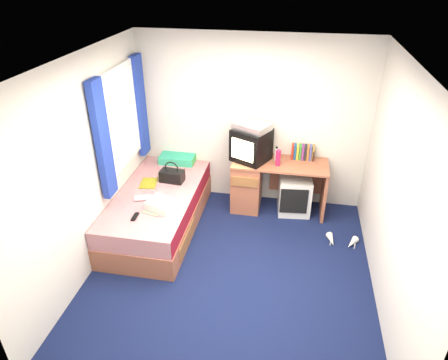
% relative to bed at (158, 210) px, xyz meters
% --- Properties ---
extents(ground, '(3.40, 3.40, 0.00)m').
position_rel_bed_xyz_m(ground, '(1.10, -0.70, -0.27)').
color(ground, '#0C1438').
rests_on(ground, ground).
extents(room_shell, '(3.40, 3.40, 3.40)m').
position_rel_bed_xyz_m(room_shell, '(1.10, -0.70, 1.18)').
color(room_shell, white).
rests_on(room_shell, ground).
extents(bed, '(1.01, 2.00, 0.54)m').
position_rel_bed_xyz_m(bed, '(0.00, 0.00, 0.00)').
color(bed, '#AA6347').
rests_on(bed, ground).
extents(pillow, '(0.51, 0.32, 0.11)m').
position_rel_bed_xyz_m(pillow, '(0.03, 0.90, 0.33)').
color(pillow, '#1B89B4').
rests_on(pillow, bed).
extents(desk, '(1.30, 0.55, 0.75)m').
position_rel_bed_xyz_m(desk, '(1.26, 0.74, 0.14)').
color(desk, '#AA6347').
rests_on(desk, ground).
extents(storage_cube, '(0.48, 0.48, 0.55)m').
position_rel_bed_xyz_m(storage_cube, '(1.77, 0.71, 0.01)').
color(storage_cube, silver).
rests_on(storage_cube, ground).
extents(crt_tv, '(0.59, 0.58, 0.45)m').
position_rel_bed_xyz_m(crt_tv, '(1.13, 0.74, 0.71)').
color(crt_tv, black).
rests_on(crt_tv, desk).
extents(vcr, '(0.55, 0.50, 0.09)m').
position_rel_bed_xyz_m(vcr, '(1.13, 0.74, 0.97)').
color(vcr, silver).
rests_on(vcr, crt_tv).
extents(book_row, '(0.31, 0.13, 0.20)m').
position_rel_bed_xyz_m(book_row, '(1.83, 0.90, 0.58)').
color(book_row, maroon).
rests_on(book_row, desk).
extents(picture_frame, '(0.03, 0.12, 0.14)m').
position_rel_bed_xyz_m(picture_frame, '(1.98, 0.89, 0.55)').
color(picture_frame, black).
rests_on(picture_frame, desk).
extents(pink_water_bottle, '(0.08, 0.08, 0.21)m').
position_rel_bed_xyz_m(pink_water_bottle, '(1.51, 0.64, 0.59)').
color(pink_water_bottle, '#E4204F').
rests_on(pink_water_bottle, desk).
extents(aerosol_can, '(0.06, 0.06, 0.18)m').
position_rel_bed_xyz_m(aerosol_can, '(1.47, 0.79, 0.57)').
color(aerosol_can, silver).
rests_on(aerosol_can, desk).
extents(handbag, '(0.33, 0.21, 0.29)m').
position_rel_bed_xyz_m(handbag, '(0.12, 0.31, 0.36)').
color(handbag, black).
rests_on(handbag, bed).
extents(towel, '(0.40, 0.37, 0.11)m').
position_rel_bed_xyz_m(towel, '(0.19, -0.36, 0.33)').
color(towel, silver).
rests_on(towel, bed).
extents(magazine, '(0.25, 0.31, 0.01)m').
position_rel_bed_xyz_m(magazine, '(-0.18, 0.19, 0.28)').
color(magazine, '#FFF41C').
rests_on(magazine, bed).
extents(water_bottle, '(0.21, 0.13, 0.07)m').
position_rel_bed_xyz_m(water_bottle, '(-0.11, -0.22, 0.31)').
color(water_bottle, white).
rests_on(water_bottle, bed).
extents(colour_swatch_fan, '(0.23, 0.11, 0.01)m').
position_rel_bed_xyz_m(colour_swatch_fan, '(0.09, -0.49, 0.28)').
color(colour_swatch_fan, orange).
rests_on(colour_swatch_fan, bed).
extents(remote_control, '(0.05, 0.16, 0.02)m').
position_rel_bed_xyz_m(remote_control, '(-0.06, -0.59, 0.28)').
color(remote_control, black).
rests_on(remote_control, bed).
extents(window_assembly, '(0.11, 1.42, 1.40)m').
position_rel_bed_xyz_m(window_assembly, '(-0.45, 0.20, 1.15)').
color(window_assembly, silver).
rests_on(window_assembly, room_shell).
extents(white_heels, '(0.41, 0.25, 0.09)m').
position_rel_bed_xyz_m(white_heels, '(2.41, 0.05, -0.23)').
color(white_heels, silver).
rests_on(white_heels, ground).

